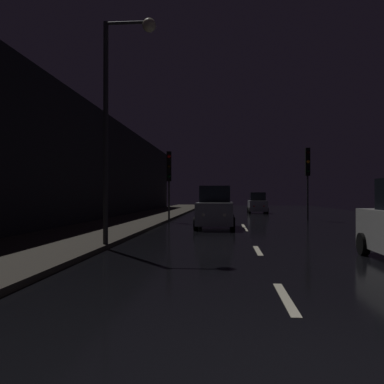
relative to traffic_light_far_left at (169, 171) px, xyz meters
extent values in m
cube|color=black|center=(4.59, 2.30, -3.25)|extent=(26.19, 84.00, 0.02)
cube|color=#38332B|center=(-2.30, 2.30, -3.16)|extent=(4.40, 84.00, 0.15)
cube|color=black|center=(-4.90, -1.20, 0.43)|extent=(0.80, 63.00, 7.33)
cube|color=beige|center=(4.59, -19.20, -3.23)|extent=(0.16, 2.20, 0.01)
cube|color=beige|center=(4.59, -13.30, -3.23)|extent=(0.16, 2.20, 0.01)
cube|color=beige|center=(4.59, -5.36, -3.23)|extent=(0.16, 2.20, 0.01)
cube|color=beige|center=(4.59, -2.92, -3.23)|extent=(0.16, 2.20, 0.01)
cylinder|color=#38383A|center=(0.00, 0.02, -1.94)|extent=(0.12, 0.12, 2.60)
cube|color=black|center=(0.00, 0.02, 0.32)|extent=(0.35, 0.38, 1.90)
sphere|color=red|center=(0.02, -0.16, 0.95)|extent=(0.22, 0.22, 0.22)
sphere|color=black|center=(0.02, -0.16, 0.32)|extent=(0.22, 0.22, 0.22)
sphere|color=black|center=(0.02, -0.16, -0.32)|extent=(0.22, 0.22, 0.22)
cylinder|color=#38383A|center=(9.19, 2.61, -1.71)|extent=(0.12, 0.12, 3.05)
cube|color=black|center=(9.19, 2.61, 0.76)|extent=(0.31, 0.34, 1.90)
sphere|color=black|center=(9.19, 2.43, 1.39)|extent=(0.22, 0.22, 0.22)
sphere|color=orange|center=(9.19, 2.43, 0.76)|extent=(0.22, 0.22, 0.22)
sphere|color=black|center=(9.19, 2.43, 0.13)|extent=(0.22, 0.22, 0.22)
cylinder|color=#2D2D30|center=(-0.20, -13.24, 0.38)|extent=(0.16, 0.16, 7.25)
cylinder|color=#2D2D30|center=(0.50, -13.24, 3.96)|extent=(1.40, 0.10, 0.10)
sphere|color=beige|center=(1.20, -13.24, 3.86)|extent=(0.44, 0.44, 0.44)
cube|color=#A5A8AD|center=(3.06, -4.56, -2.45)|extent=(1.82, 4.25, 1.11)
cube|color=black|center=(3.06, -4.41, -1.47)|extent=(1.55, 2.13, 0.85)
cylinder|color=black|center=(3.95, -6.05, -2.91)|extent=(0.22, 0.65, 0.65)
cylinder|color=black|center=(2.16, -6.05, -2.91)|extent=(0.22, 0.65, 0.65)
cylinder|color=black|center=(3.95, -3.07, -2.91)|extent=(0.22, 0.65, 0.65)
cylinder|color=black|center=(2.16, -3.07, -2.91)|extent=(0.22, 0.65, 0.65)
sphere|color=white|center=(3.56, -6.64, -2.45)|extent=(0.18, 0.18, 0.18)
sphere|color=white|center=(2.55, -6.64, -2.45)|extent=(0.18, 0.18, 0.18)
sphere|color=red|center=(3.56, -2.47, -2.45)|extent=(0.18, 0.18, 0.18)
sphere|color=red|center=(2.55, -2.47, -2.45)|extent=(0.18, 0.18, 0.18)
cylinder|color=black|center=(7.51, -14.00, -2.92)|extent=(0.22, 0.64, 0.64)
sphere|color=slate|center=(7.90, -13.42, -2.47)|extent=(0.18, 0.18, 0.18)
cube|color=#A5A8AD|center=(6.65, 14.06, -2.53)|extent=(1.65, 3.86, 1.01)
cube|color=black|center=(6.65, 13.92, -1.64)|extent=(1.41, 1.93, 0.77)
cylinder|color=black|center=(5.84, 15.41, -2.94)|extent=(0.20, 0.59, 0.59)
cylinder|color=black|center=(7.46, 15.41, -2.94)|extent=(0.20, 0.59, 0.59)
cylinder|color=black|center=(5.84, 12.71, -2.94)|extent=(0.20, 0.59, 0.59)
cylinder|color=black|center=(7.46, 12.71, -2.94)|extent=(0.20, 0.59, 0.59)
sphere|color=slate|center=(6.19, 15.95, -2.53)|extent=(0.17, 0.17, 0.17)
sphere|color=slate|center=(7.10, 15.95, -2.53)|extent=(0.17, 0.17, 0.17)
sphere|color=red|center=(6.19, 12.17, -2.53)|extent=(0.17, 0.17, 0.17)
sphere|color=red|center=(7.10, 12.17, -2.53)|extent=(0.17, 0.17, 0.17)
camera|label=1|loc=(3.62, -26.10, -1.54)|focal=38.63mm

